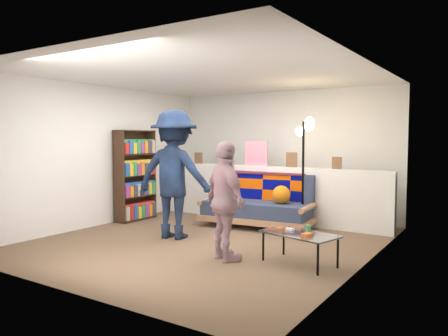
% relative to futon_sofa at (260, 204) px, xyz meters
% --- Properties ---
extents(ground, '(5.00, 5.00, 0.00)m').
position_rel_futon_sofa_xyz_m(ground, '(-0.12, -1.33, -0.38)').
color(ground, brown).
rests_on(ground, ground).
extents(room_shell, '(4.60, 5.05, 2.45)m').
position_rel_futon_sofa_xyz_m(room_shell, '(-0.12, -0.86, 1.30)').
color(room_shell, silver).
rests_on(room_shell, ground).
extents(half_wall_ledge, '(4.45, 0.15, 1.00)m').
position_rel_futon_sofa_xyz_m(half_wall_ledge, '(-0.12, 0.47, 0.12)').
color(half_wall_ledge, silver).
rests_on(half_wall_ledge, ground).
extents(ledge_decor, '(2.97, 0.02, 0.45)m').
position_rel_futon_sofa_xyz_m(ledge_decor, '(-0.35, 0.45, 0.80)').
color(ledge_decor, brown).
rests_on(ledge_decor, half_wall_ledge).
extents(futon_sofa, '(1.96, 1.08, 0.81)m').
position_rel_futon_sofa_xyz_m(futon_sofa, '(0.00, 0.00, 0.00)').
color(futon_sofa, '#A57250').
rests_on(futon_sofa, ground).
extents(bookshelf, '(0.27, 0.82, 1.65)m').
position_rel_futon_sofa_xyz_m(bookshelf, '(-2.20, -0.72, 0.39)').
color(bookshelf, black).
rests_on(bookshelf, ground).
extents(coffee_table, '(0.99, 0.70, 0.47)m').
position_rel_futon_sofa_xyz_m(coffee_table, '(1.47, -1.71, -0.03)').
color(coffee_table, black).
rests_on(coffee_table, ground).
extents(floor_lamp, '(0.38, 0.34, 1.85)m').
position_rel_futon_sofa_xyz_m(floor_lamp, '(0.78, 0.09, 0.93)').
color(floor_lamp, black).
rests_on(floor_lamp, ground).
extents(person_left, '(1.36, 0.95, 1.92)m').
position_rel_futon_sofa_xyz_m(person_left, '(-0.68, -1.44, 0.59)').
color(person_left, black).
rests_on(person_left, ground).
extents(person_right, '(0.93, 0.74, 1.47)m').
position_rel_futon_sofa_xyz_m(person_right, '(0.63, -2.05, 0.36)').
color(person_right, pink).
rests_on(person_right, ground).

